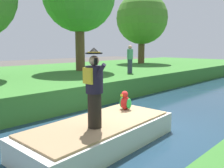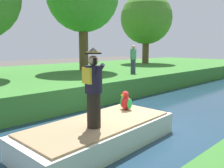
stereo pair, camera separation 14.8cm
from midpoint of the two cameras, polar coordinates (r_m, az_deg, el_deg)
name	(u,v)px [view 2 (the right image)]	position (r m, az deg, el deg)	size (l,w,h in m)	color
ground_plane	(140,133)	(7.37, 7.32, -11.54)	(80.00, 80.00, 0.00)	#4C4742
canal_water	(140,131)	(7.36, 7.32, -11.17)	(5.85, 48.00, 0.10)	#1E384C
grass_bank_near	(19,83)	(14.25, -21.12, 0.12)	(11.61, 48.00, 1.05)	#38752D
boat	(99,133)	(6.13, -2.35, -11.81)	(2.06, 4.30, 0.61)	silver
person_pirate	(93,88)	(5.41, -3.70, -1.04)	(0.61, 0.42, 1.85)	black
parrot_plush	(126,102)	(7.09, 3.98, -4.25)	(0.36, 0.34, 0.57)	red
tree_broad	(146,19)	(22.13, 8.44, 15.33)	(4.58, 4.58, 6.31)	brown
person_bystander	(133,59)	(13.70, 5.44, 5.98)	(0.34, 0.34, 1.60)	#33384C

